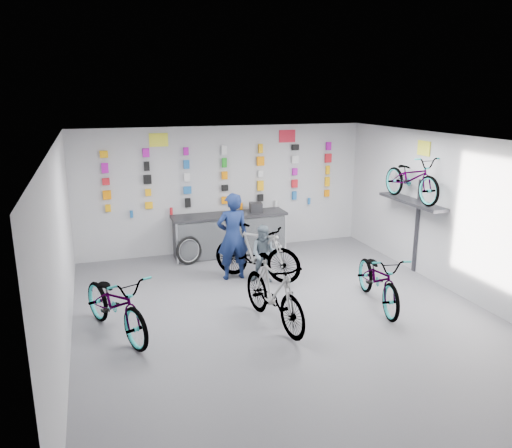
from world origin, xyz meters
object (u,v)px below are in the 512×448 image
object	(u,v)px
bike_service	(257,252)
customer	(264,254)
counter	(230,235)
bike_right	(379,278)
bike_center	(274,292)
bike_left	(116,303)
clerk	(233,236)

from	to	relation	value
bike_service	customer	size ratio (longest dim) A/B	1.64
counter	bike_right	distance (m)	4.06
customer	bike_right	bearing A→B (deg)	-21.53
customer	counter	bearing A→B (deg)	122.70
bike_center	counter	bearing A→B (deg)	75.90
bike_right	bike_service	bearing A→B (deg)	141.88
bike_center	bike_service	bearing A→B (deg)	69.51
customer	bike_service	bearing A→B (deg)	145.34
counter	bike_left	bearing A→B (deg)	-129.84
customer	bike_center	bearing A→B (deg)	-78.13
bike_center	clerk	size ratio (longest dim) A/B	1.06
bike_center	bike_right	distance (m)	2.08
bike_center	bike_service	world-z (taller)	bike_service
bike_right	customer	size ratio (longest dim) A/B	1.65
bike_service	clerk	bearing A→B (deg)	110.67
counter	bike_service	world-z (taller)	bike_service
clerk	bike_service	bearing A→B (deg)	156.41
counter	customer	bearing A→B (deg)	-84.01
counter	bike_left	xyz separation A→B (m)	(-2.79, -3.34, 0.05)
bike_left	clerk	size ratio (longest dim) A/B	1.12
customer	clerk	bearing A→B (deg)	172.19
bike_center	bike_service	distance (m)	2.12
counter	bike_right	bearing A→B (deg)	-64.24
bike_left	bike_center	world-z (taller)	bike_center
clerk	customer	xyz separation A→B (m)	(0.55, -0.38, -0.31)
bike_right	customer	bearing A→B (deg)	142.94
bike_left	clerk	bearing A→B (deg)	14.02
bike_left	customer	xyz separation A→B (m)	(2.99, 1.44, 0.06)
bike_center	clerk	bearing A→B (deg)	81.75
bike_left	customer	bearing A→B (deg)	2.95
clerk	bike_right	bearing A→B (deg)	134.72
bike_service	bike_right	bearing A→B (deg)	-95.12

